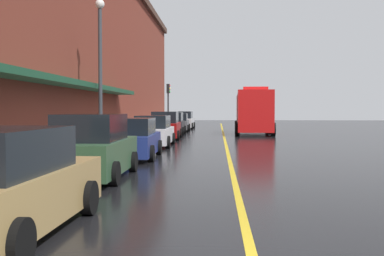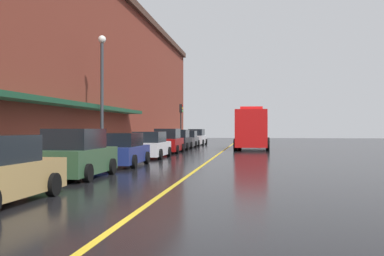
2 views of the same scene
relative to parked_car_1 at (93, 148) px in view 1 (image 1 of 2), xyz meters
name	(u,v)px [view 1 (image 1 of 2)]	position (x,y,z in m)	size (l,w,h in m)	color
ground_plane	(225,140)	(4.03, 17.01, -0.85)	(112.00, 112.00, 0.00)	black
sidewalk_left	(129,139)	(-2.17, 17.01, -0.78)	(2.40, 70.00, 0.15)	#ADA8A0
lane_center_stripe	(225,140)	(4.03, 17.01, -0.85)	(0.16, 70.00, 0.01)	gold
brick_building_left	(10,42)	(-9.57, 16.01, 5.35)	(13.58, 64.00, 12.39)	maroon
parked_car_1	(93,148)	(0.00, 0.00, 0.00)	(2.04, 4.47, 1.84)	#2D5133
parked_car_2	(133,139)	(0.15, 5.53, -0.09)	(2.09, 4.65, 1.63)	navy
parked_car_3	(154,132)	(0.15, 11.70, -0.08)	(2.05, 4.79, 1.65)	silver
parked_car_4	(166,126)	(0.11, 17.88, 0.00)	(2.08, 4.77, 1.83)	maroon
parked_car_5	(172,124)	(0.00, 23.60, -0.04)	(2.03, 4.48, 1.74)	black
parked_car_6	(179,123)	(0.05, 28.99, -0.10)	(2.02, 4.20, 1.60)	#595B60
parked_car_7	(184,121)	(0.17, 34.89, -0.03)	(2.02, 4.65, 1.77)	silver
fire_truck	(254,112)	(6.43, 24.54, 0.88)	(3.11, 8.35, 3.63)	red
parking_meter_0	(142,123)	(-1.32, 17.06, 0.20)	(0.14, 0.18, 1.33)	#4C4C51
parking_meter_1	(142,124)	(-1.32, 16.79, 0.20)	(0.14, 0.18, 1.33)	#4C4C51
parking_meter_2	(99,131)	(-1.32, 5.96, 0.20)	(0.14, 0.18, 1.33)	#4C4C51
parking_meter_3	(97,132)	(-1.32, 5.50, 0.20)	(0.14, 0.18, 1.33)	#4C4C51
parking_meter_4	(51,141)	(-1.32, 0.26, 0.20)	(0.14, 0.18, 1.33)	#4C4C51
street_lamp_left	(100,57)	(-1.92, 8.57, 3.54)	(0.44, 0.44, 6.94)	#33383D
traffic_light_near	(168,97)	(-1.26, 32.65, 2.30)	(0.38, 0.36, 4.30)	#232326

